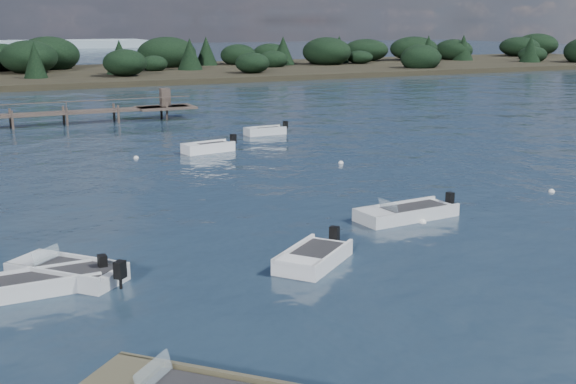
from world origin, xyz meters
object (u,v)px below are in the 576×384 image
tender_far_white (208,149)px  tender_far_grey_b (265,132)px  dinghy_extra_a (313,260)px  dinghy_mid_grey (32,287)px  dinghy_extra_b (67,275)px  dinghy_mid_white_a (406,215)px

tender_far_white → tender_far_grey_b: bearing=38.8°
dinghy_extra_a → dinghy_mid_grey: (-9.43, 1.59, -0.00)m
dinghy_extra_a → tender_far_white: bearing=79.3°
dinghy_extra_b → dinghy_mid_white_a: size_ratio=0.80×
dinghy_extra_a → tender_far_grey_b: tender_far_grey_b is taller
dinghy_mid_grey → dinghy_mid_white_a: bearing=7.4°
dinghy_extra_a → dinghy_mid_grey: 9.56m
dinghy_extra_a → dinghy_mid_white_a: (6.58, 3.67, -0.01)m
dinghy_extra_b → tender_far_white: size_ratio=1.04×
dinghy_mid_grey → dinghy_extra_b: size_ratio=1.12×
dinghy_mid_grey → tender_far_grey_b: tender_far_grey_b is taller
dinghy_extra_b → dinghy_mid_grey: bearing=-151.6°
tender_far_grey_b → dinghy_mid_white_a: bearing=-99.9°
tender_far_grey_b → dinghy_extra_b: bearing=-126.2°
dinghy_extra_b → tender_far_grey_b: bearing=53.8°
dinghy_extra_b → tender_far_grey_b: 32.34m
dinghy_extra_a → dinghy_mid_white_a: bearing=29.1°
dinghy_extra_a → dinghy_extra_b: size_ratio=0.92×
dinghy_mid_white_a → dinghy_mid_grey: bearing=-172.6°
tender_far_grey_b → dinghy_mid_white_a: 25.06m
dinghy_mid_white_a → tender_far_white: bearing=96.4°
dinghy_mid_grey → tender_far_white: bearing=57.3°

